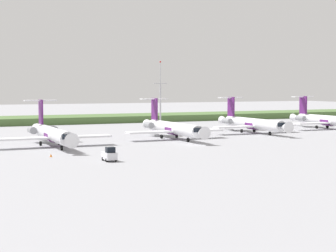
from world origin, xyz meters
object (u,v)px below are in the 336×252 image
regional_jet_second (52,133)px  regional_jet_fourth (252,123)px  regional_jet_fifth (326,120)px  safety_cone_front_marker (51,155)px  regional_jet_third (172,128)px  baggage_tug (109,155)px  antenna_mast (160,99)px

regional_jet_second → regional_jet_fourth: size_ratio=1.00×
regional_jet_fifth → safety_cone_front_marker: (-84.07, -31.27, -2.26)m
regional_jet_second → regional_jet_third: size_ratio=1.00×
regional_jet_second → regional_jet_fifth: (80.07, 14.19, 0.00)m
regional_jet_third → regional_jet_fourth: (25.18, 6.38, 0.00)m
baggage_tug → regional_jet_fifth: bearing=27.7°
regional_jet_second → regional_jet_fourth: 54.61m
regional_jet_fourth → regional_jet_second: bearing=-168.4°
regional_jet_fourth → antenna_mast: antenna_mast is taller
regional_jet_third → regional_jet_second: bearing=-170.9°
regional_jet_fourth → regional_jet_fifth: size_ratio=1.00×
regional_jet_third → regional_jet_fifth: same height
regional_jet_third → safety_cone_front_marker: regional_jet_third is taller
regional_jet_fourth → regional_jet_fifth: (26.56, 3.26, 0.00)m
regional_jet_fourth → antenna_mast: bearing=106.9°
safety_cone_front_marker → antenna_mast: bearing=53.0°
antenna_mast → regional_jet_fourth: bearing=-73.1°
regional_jet_fifth → antenna_mast: 48.71m
regional_jet_third → safety_cone_front_marker: size_ratio=56.36×
regional_jet_fourth → antenna_mast: (-10.48, 34.39, 5.61)m
safety_cone_front_marker → baggage_tug: bearing=-51.0°
regional_jet_fifth → antenna_mast: (-37.04, 31.14, 5.61)m
regional_jet_third → safety_cone_front_marker: 38.96m
regional_jet_third → antenna_mast: 43.71m
regional_jet_second → antenna_mast: 62.74m
regional_jet_third → baggage_tug: size_ratio=9.69×
baggage_tug → antenna_mast: bearing=60.9°
regional_jet_third → baggage_tug: 39.59m
regional_jet_second → regional_jet_fifth: size_ratio=1.00×
regional_jet_fifth → regional_jet_third: bearing=-169.4°
regional_jet_second → antenna_mast: size_ratio=1.59×
regional_jet_third → baggage_tug: regional_jet_third is taller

